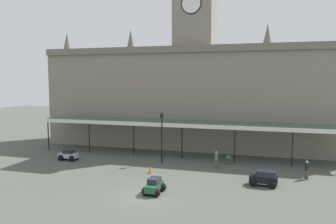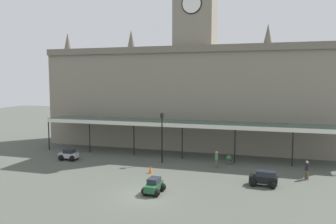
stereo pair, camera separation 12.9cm
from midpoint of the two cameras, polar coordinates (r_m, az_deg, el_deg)
The scene contains 11 objects.
ground_plane at distance 25.91m, azimuth -3.91°, elevation -14.11°, with size 140.00×140.00×0.00m, color #4A4E46.
station_building at distance 42.41m, azimuth 4.80°, elevation 3.43°, with size 39.05×6.62×21.75m.
entrance_canopy at distance 37.30m, azimuth 3.05°, elevation -1.90°, with size 34.50×3.26×4.01m.
car_silver_sedan at distance 37.71m, azimuth -16.74°, elevation -7.23°, with size 2.07×1.55×1.19m.
car_green_sedan at distance 26.04m, azimuth -2.33°, elevation -12.83°, with size 1.58×2.08×1.19m.
car_black_estate at distance 28.77m, azimuth 16.44°, elevation -11.12°, with size 2.32×1.67×1.27m.
pedestrian_near_entrance at distance 33.36m, azimuth 8.52°, elevation -8.02°, with size 0.34×0.39×1.67m.
pedestrian_crossing_forecourt at distance 31.69m, azimuth 23.06°, elevation -9.14°, with size 0.34×0.34×1.67m.
victorian_lamppost at distance 34.28m, azimuth -0.94°, elevation -3.52°, with size 0.30×0.30×5.35m.
traffic_cone at distance 31.32m, azimuth -2.93°, elevation -9.94°, with size 0.40×0.40×0.68m, color orange.
planter_forecourt_centre at distance 34.96m, azimuth 10.60°, elevation -8.12°, with size 0.60×0.60×0.96m.
Camera 2 is at (8.56, -22.84, 8.75)m, focal length 35.11 mm.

